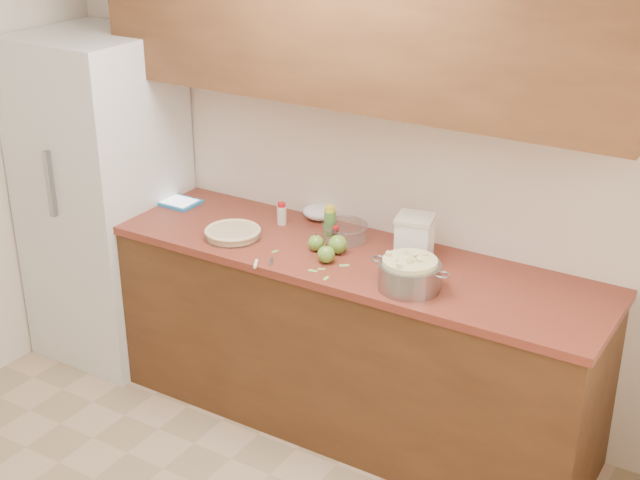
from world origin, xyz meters
The scene contains 22 objects.
room_shell centered at (0.00, 0.00, 1.30)m, with size 3.60×3.60×3.60m.
counter_run centered at (0.00, 1.48, 0.46)m, with size 2.64×0.68×0.92m.
upper_cabinets centered at (0.00, 1.63, 1.95)m, with size 2.60×0.34×0.70m, color brown.
fridge centered at (-1.44, 1.44, 0.90)m, with size 0.70×0.70×1.80m, color silver.
pie centered at (-0.50, 1.35, 0.94)m, with size 0.28×0.28×0.05m.
colander centered at (0.47, 1.31, 0.99)m, with size 0.37×0.27×0.14m.
flour_canister centered at (0.36, 1.59, 1.02)m, with size 0.20×0.20×0.21m.
tablet centered at (-1.02, 1.56, 0.93)m, with size 0.23×0.17×0.02m.
paring_knife centered at (-0.22, 1.16, 0.93)m, with size 0.09×0.15×0.01m.
lemon_bottle centered at (-0.11, 1.61, 0.99)m, with size 0.06×0.06×0.15m.
cinnamon_shaker centered at (-0.39, 1.61, 0.98)m, with size 0.05×0.05×0.12m.
vanilla_bottle centered at (-0.03, 1.54, 0.96)m, with size 0.03×0.03×0.09m.
mixing_bowl centered at (-0.02, 1.61, 0.97)m, with size 0.22×0.22×0.08m.
paper_towel centered at (-0.26, 1.76, 0.96)m, with size 0.18×0.14×0.07m, color white.
apple_left centered at (-0.07, 1.43, 0.96)m, with size 0.08×0.08×0.09m.
apple_center centered at (0.03, 1.45, 0.96)m, with size 0.09×0.09×0.10m.
apple_front centered at (0.04, 1.34, 0.96)m, with size 0.08×0.08×0.09m.
peel_a centered at (-0.23, 1.31, 0.92)m, with size 0.03×0.01×0.00m, color #8EC961.
peel_b centered at (0.12, 1.35, 0.92)m, with size 0.04×0.02×0.00m, color #8EC961.
peel_c centered at (0.06, 1.26, 0.92)m, with size 0.03×0.01×0.00m, color #8EC961.
peel_d centered at (0.12, 1.20, 0.92)m, with size 0.04×0.01×0.00m, color #8EC961.
peel_e centered at (0.03, 1.23, 0.92)m, with size 0.04×0.02×0.00m, color #8EC961.
Camera 1 is at (1.94, -1.81, 2.66)m, focal length 50.00 mm.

